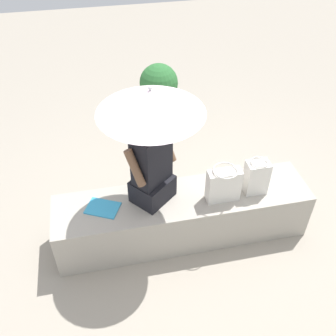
% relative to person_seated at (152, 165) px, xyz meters
% --- Properties ---
extents(ground_plane, '(14.00, 14.00, 0.00)m').
position_rel_person_seated_xyz_m(ground_plane, '(-0.27, 0.05, -0.88)').
color(ground_plane, '#9E9384').
extents(stone_bench, '(2.35, 0.54, 0.50)m').
position_rel_person_seated_xyz_m(stone_bench, '(-0.27, 0.05, -0.64)').
color(stone_bench, '#A8A093').
rests_on(stone_bench, ground).
extents(person_seated, '(0.49, 0.45, 0.90)m').
position_rel_person_seated_xyz_m(person_seated, '(0.00, 0.00, 0.00)').
color(person_seated, black).
rests_on(person_seated, stone_bench).
extents(parasol, '(0.83, 0.83, 1.13)m').
position_rel_person_seated_xyz_m(parasol, '(-0.00, 0.02, 0.62)').
color(parasol, '#B7B7BC').
rests_on(parasol, stone_bench).
extents(handbag_black, '(0.20, 0.15, 0.35)m').
position_rel_person_seated_xyz_m(handbag_black, '(-0.93, 0.10, -0.22)').
color(handbag_black, silver).
rests_on(handbag_black, stone_bench).
extents(tote_bag_canvas, '(0.29, 0.22, 0.34)m').
position_rel_person_seated_xyz_m(tote_bag_canvas, '(-0.61, 0.14, -0.22)').
color(tote_bag_canvas, silver).
rests_on(tote_bag_canvas, stone_bench).
extents(magazine, '(0.34, 0.30, 0.01)m').
position_rel_person_seated_xyz_m(magazine, '(0.45, 0.04, -0.38)').
color(magazine, '#339ED1').
rests_on(magazine, stone_bench).
extents(planter_far, '(0.49, 0.49, 0.87)m').
position_rel_person_seated_xyz_m(planter_far, '(-0.41, -1.86, -0.40)').
color(planter_far, gray).
rests_on(planter_far, ground).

